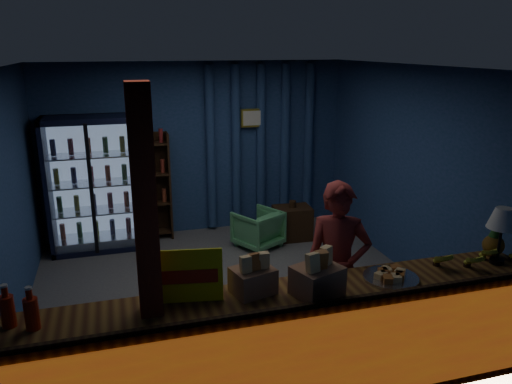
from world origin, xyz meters
TOP-DOWN VIEW (x-y plane):
  - ground at (0.00, 0.00)m, footprint 4.60×4.60m
  - room_walls at (0.00, 0.00)m, footprint 4.60×4.60m
  - counter at (0.00, -1.91)m, footprint 4.40×0.57m
  - support_post at (-1.05, -1.90)m, footprint 0.16×0.16m
  - beverage_cooler at (-1.55, 1.92)m, footprint 1.20×0.62m
  - bottle_shelf at (-0.70, 2.06)m, footprint 0.50×0.28m
  - curtain_folds at (1.00, 2.14)m, footprint 1.74×0.14m
  - framed_picture at (0.85, 2.10)m, footprint 0.36×0.04m
  - shopkeeper at (0.68, -1.37)m, footprint 0.71×0.61m
  - green_chair at (0.69, 1.26)m, footprint 0.79×0.80m
  - side_table at (1.27, 1.41)m, footprint 0.57×0.43m
  - yellow_sign at (-0.75, -1.79)m, footprint 0.51×0.18m
  - soda_bottles at (-1.93, -1.86)m, footprint 0.26×0.18m
  - snack_box_left at (0.21, -1.98)m, footprint 0.43×0.39m
  - snack_box_centre at (-0.26, -1.81)m, footprint 0.37×0.33m
  - pastry_tray at (0.90, -1.92)m, footprint 0.46×0.46m
  - banana_bunches at (1.80, -1.87)m, footprint 0.94×0.28m
  - table_lamp at (1.98, -1.90)m, footprint 0.26×0.26m
  - pineapple at (2.05, -1.76)m, footprint 0.19×0.19m

SIDE VIEW (x-z plane):
  - ground at x=0.00m, z-range 0.00..0.00m
  - side_table at x=1.27m, z-range -0.05..0.55m
  - green_chair at x=0.69m, z-range 0.00..0.54m
  - counter at x=0.00m, z-range -0.02..0.97m
  - bottle_shelf at x=-0.70m, z-range -0.01..1.59m
  - shopkeeper at x=0.68m, z-range 0.00..1.65m
  - beverage_cooler at x=-1.55m, z-range -0.02..1.88m
  - pastry_tray at x=0.90m, z-range 0.94..1.01m
  - banana_bunches at x=1.80m, z-range 0.95..1.10m
  - snack_box_centre at x=-0.26m, z-range 0.90..1.23m
  - soda_bottles at x=-1.93m, z-range 0.92..1.24m
  - snack_box_left at x=0.21m, z-range 0.90..1.27m
  - pineapple at x=2.05m, z-range 0.92..1.25m
  - yellow_sign at x=-0.75m, z-range 0.95..1.35m
  - support_post at x=-1.05m, z-range 0.00..2.60m
  - curtain_folds at x=1.00m, z-range 0.05..2.55m
  - table_lamp at x=1.98m, z-range 1.10..1.61m
  - room_walls at x=0.00m, z-range -0.73..3.87m
  - framed_picture at x=0.85m, z-range 1.61..1.89m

